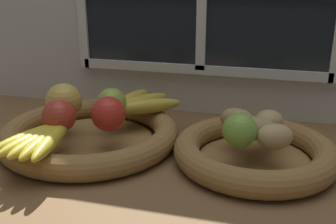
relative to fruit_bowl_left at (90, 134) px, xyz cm
name	(u,v)px	position (x,y,z in cm)	size (l,w,h in cm)	color
ground_plane	(173,164)	(19.19, -1.89, -3.83)	(140.00, 90.00, 3.00)	brown
back_wall	(204,5)	(19.19, 27.88, 25.55)	(140.00, 4.60, 55.00)	silver
fruit_bowl_left	(90,134)	(0.00, 0.00, 0.00)	(38.38, 38.38, 5.03)	olive
fruit_bowl_right	(254,152)	(35.09, 0.00, 0.01)	(31.79, 31.79, 5.03)	olive
apple_green_back	(112,103)	(3.34, 4.76, 5.99)	(6.57, 6.57, 6.57)	#8CAD3D
apple_golden_left	(64,101)	(-6.19, 0.91, 6.68)	(7.96, 7.96, 7.96)	gold
apple_red_right	(108,114)	(5.88, -3.00, 6.24)	(7.08, 7.08, 7.08)	red
apple_red_front	(59,116)	(-3.30, -6.37, 6.09)	(6.78, 6.78, 6.78)	#B73828
banana_bunch_front	(41,138)	(-3.26, -13.31, 4.11)	(11.82, 18.70, 2.82)	yellow
banana_bunch_back	(138,103)	(7.44, 10.44, 4.38)	(16.15, 18.04, 3.35)	gold
potato_back	(269,121)	(37.27, 4.78, 4.93)	(6.00, 5.61, 4.46)	tan
potato_small	(275,136)	(38.57, -3.48, 5.08)	(6.69, 4.62, 4.77)	tan
potato_large	(256,129)	(35.09, 0.00, 4.93)	(7.69, 4.96, 4.46)	#A38451
potato_oblong	(237,120)	(31.18, 3.04, 5.14)	(7.64, 4.75, 4.89)	#A38451
lime_near	(240,130)	(32.28, -4.21, 5.94)	(6.48, 6.48, 6.48)	#7AAD3D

